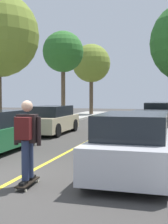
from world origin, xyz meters
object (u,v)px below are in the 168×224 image
(street_tree_left_near, at_px, (63,52))
(parked_car_right_nearest, at_px, (134,145))
(parked_car_right_farthest, at_px, (161,110))
(skateboarder, at_px, (27,136))
(skateboard, at_px, (28,182))
(parked_car_right_far, at_px, (158,115))
(parked_car_left_near, at_px, (51,120))
(street_tree_left_far, at_px, (91,64))
(parked_car_right_near, at_px, (150,125))

(street_tree_left_near, bearing_deg, parked_car_right_nearest, -63.81)
(parked_car_right_farthest, height_order, skateboarder, skateboarder)
(parked_car_right_nearest, height_order, skateboard, parked_car_right_nearest)
(skateboard, xyz_separation_m, skateboarder, (0.00, -0.04, 0.96))
(skateboarder, bearing_deg, parked_car_right_far, 82.13)
(parked_car_left_near, height_order, street_tree_left_near, street_tree_left_near)
(parked_car_left_near, distance_m, street_tree_left_far, 15.54)
(parked_car_right_near, distance_m, skateboarder, 7.73)
(parked_car_right_farthest, height_order, street_tree_left_far, street_tree_left_far)
(skateboard, bearing_deg, parked_car_right_far, 82.10)
(parked_car_right_nearest, xyz_separation_m, skateboard, (-1.96, -1.64, -0.61))
(parked_car_right_near, height_order, parked_car_right_far, parked_car_right_far)
(parked_car_right_near, height_order, parked_car_right_farthest, parked_car_right_farthest)
(parked_car_right_near, bearing_deg, parked_car_right_far, 89.99)
(parked_car_left_near, height_order, skateboarder, skateboarder)
(parked_car_right_nearest, xyz_separation_m, parked_car_right_farthest, (0.00, 19.33, -0.03))
(parked_car_left_near, bearing_deg, parked_car_right_near, -12.15)
(parked_car_right_far, bearing_deg, parked_car_right_near, -90.01)
(parked_car_right_farthest, distance_m, street_tree_left_near, 9.81)
(street_tree_left_near, xyz_separation_m, skateboard, (4.76, -15.28, -4.93))
(skateboard, bearing_deg, parked_car_right_near, 75.25)
(street_tree_left_near, xyz_separation_m, street_tree_left_far, (0.00, 8.01, 0.02))
(parked_car_right_nearest, relative_size, parked_car_right_near, 0.90)
(street_tree_left_far, bearing_deg, skateboard, -78.46)
(parked_car_right_near, xyz_separation_m, parked_car_right_farthest, (0.00, 13.54, 0.04))
(parked_car_right_near, distance_m, skateboard, 7.70)
(parked_car_right_nearest, bearing_deg, parked_car_right_near, 90.01)
(parked_car_right_nearest, distance_m, skateboard, 2.62)
(parked_car_right_farthest, bearing_deg, street_tree_left_far, 160.93)
(parked_car_right_near, height_order, street_tree_left_far, street_tree_left_far)
(street_tree_left_near, relative_size, skateboarder, 3.85)
(skateboard, height_order, skateboarder, skateboarder)
(street_tree_left_near, bearing_deg, parked_car_left_near, -75.18)
(parked_car_right_far, height_order, street_tree_left_near, street_tree_left_near)
(parked_car_right_farthest, distance_m, skateboard, 21.07)
(parked_car_right_farthest, height_order, street_tree_left_near, street_tree_left_near)
(street_tree_left_near, relative_size, street_tree_left_far, 0.94)
(parked_car_right_far, xyz_separation_m, skateboarder, (-1.95, -14.13, 0.34))
(street_tree_left_near, height_order, skateboarder, street_tree_left_near)
(street_tree_left_far, bearing_deg, street_tree_left_near, -90.00)
(parked_car_left_near, bearing_deg, parked_car_right_farthest, 68.52)
(parked_car_right_nearest, height_order, street_tree_left_near, street_tree_left_near)
(street_tree_left_far, bearing_deg, parked_car_right_near, -67.07)
(parked_car_right_near, xyz_separation_m, skateboarder, (-1.95, -7.46, 0.41))
(parked_car_right_far, xyz_separation_m, street_tree_left_far, (-6.71, 9.20, 4.33))
(parked_car_right_nearest, distance_m, street_tree_left_near, 15.81)
(parked_car_right_nearest, height_order, skateboarder, skateboarder)
(parked_car_left_near, bearing_deg, parked_car_right_nearest, -54.34)
(parked_car_right_nearest, relative_size, skateboard, 4.85)
(parked_car_left_near, relative_size, parked_car_right_farthest, 0.95)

